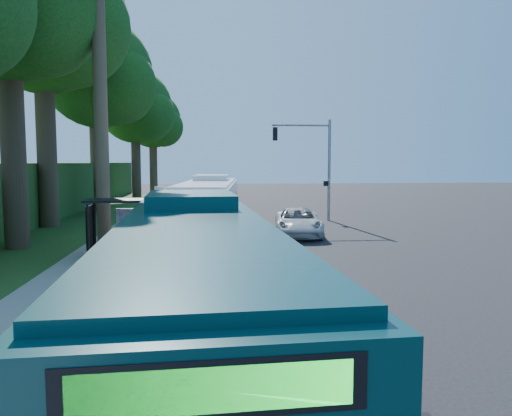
{
  "coord_description": "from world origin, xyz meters",
  "views": [
    {
      "loc": [
        -3.52,
        -24.07,
        4.1
      ],
      "look_at": [
        -1.16,
        1.0,
        1.76
      ],
      "focal_mm": 35.0,
      "sensor_mm": 36.0,
      "label": 1
    }
  ],
  "objects": [
    {
      "name": "ground",
      "position": [
        0.0,
        0.0,
        0.0
      ],
      "size": [
        140.0,
        140.0,
        0.0
      ],
      "primitive_type": "plane",
      "color": "black",
      "rests_on": "ground"
    },
    {
      "name": "sidewalk",
      "position": [
        -7.3,
        0.0,
        0.06
      ],
      "size": [
        4.5,
        70.0,
        0.12
      ],
      "primitive_type": "cube",
      "color": "gray",
      "rests_on": "ground"
    },
    {
      "name": "red_curb",
      "position": [
        -5.0,
        -4.0,
        0.07
      ],
      "size": [
        0.25,
        30.0,
        0.13
      ],
      "primitive_type": "cube",
      "color": "maroon",
      "rests_on": "ground"
    },
    {
      "name": "grass_verge",
      "position": [
        -13.0,
        5.0,
        0.03
      ],
      "size": [
        8.0,
        70.0,
        0.06
      ],
      "primitive_type": "cube",
      "color": "#234719",
      "rests_on": "ground"
    },
    {
      "name": "bus_shelter",
      "position": [
        -7.26,
        -2.86,
        1.81
      ],
      "size": [
        3.2,
        1.51,
        2.55
      ],
      "color": "black",
      "rests_on": "ground"
    },
    {
      "name": "stop_sign_pole",
      "position": [
        -5.4,
        -5.0,
        2.08
      ],
      "size": [
        0.35,
        0.06,
        3.17
      ],
      "color": "gray",
      "rests_on": "ground"
    },
    {
      "name": "traffic_signal_pole",
      "position": [
        3.78,
        10.0,
        4.42
      ],
      "size": [
        4.1,
        0.3,
        7.0
      ],
      "color": "gray",
      "rests_on": "ground"
    },
    {
      "name": "tree_0",
      "position": [
        -12.4,
        -0.02,
        11.2
      ],
      "size": [
        8.4,
        8.0,
        15.7
      ],
      "color": "#382B1E",
      "rests_on": "ground"
    },
    {
      "name": "tree_1",
      "position": [
        -13.37,
        7.98,
        12.73
      ],
      "size": [
        10.5,
        10.0,
        18.26
      ],
      "color": "#382B1E",
      "rests_on": "ground"
    },
    {
      "name": "tree_2",
      "position": [
        -11.89,
        15.98,
        10.48
      ],
      "size": [
        8.82,
        8.4,
        15.12
      ],
      "color": "#382B1E",
      "rests_on": "ground"
    },
    {
      "name": "tree_3",
      "position": [
        -13.88,
        23.98,
        11.98
      ],
      "size": [
        10.08,
        9.6,
        17.28
      ],
      "color": "#382B1E",
      "rests_on": "ground"
    },
    {
      "name": "tree_4",
      "position": [
        -11.4,
        31.98,
        9.73
      ],
      "size": [
        8.4,
        8.0,
        14.14
      ],
      "color": "#382B1E",
      "rests_on": "ground"
    },
    {
      "name": "tree_5",
      "position": [
        -10.41,
        39.99,
        8.96
      ],
      "size": [
        7.35,
        7.0,
        12.86
      ],
      "color": "#382B1E",
      "rests_on": "ground"
    },
    {
      "name": "white_bus",
      "position": [
        -3.54,
        0.11,
        1.67
      ],
      "size": [
        3.44,
        11.66,
        3.43
      ],
      "rotation": [
        0.0,
        0.0,
        -0.09
      ],
      "color": "white",
      "rests_on": "ground"
    },
    {
      "name": "teal_bus",
      "position": [
        -3.81,
        -15.52,
        1.69
      ],
      "size": [
        3.07,
        11.73,
        3.46
      ],
      "rotation": [
        0.0,
        0.0,
        0.05
      ],
      "color": "#093135",
      "rests_on": "ground"
    },
    {
      "name": "pickup",
      "position": [
        1.39,
        3.09,
        0.76
      ],
      "size": [
        3.17,
        5.73,
        1.52
      ],
      "primitive_type": "imported",
      "rotation": [
        0.0,
        0.0,
        -0.12
      ],
      "color": "silver",
      "rests_on": "ground"
    }
  ]
}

